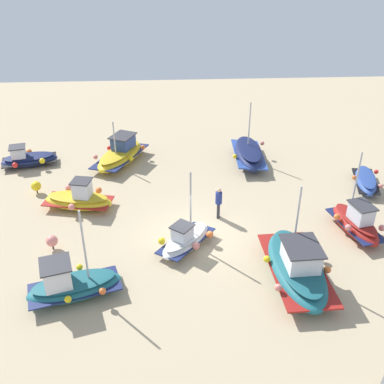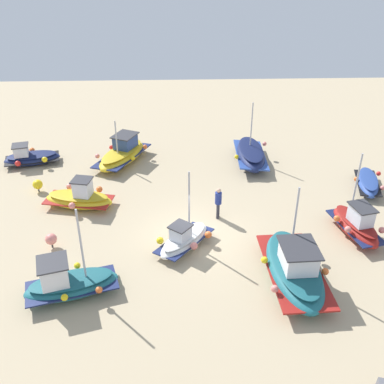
{
  "view_description": "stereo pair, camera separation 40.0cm",
  "coord_description": "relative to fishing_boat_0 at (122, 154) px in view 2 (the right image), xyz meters",
  "views": [
    {
      "loc": [
        1.2,
        16.76,
        11.98
      ],
      "look_at": [
        0.08,
        -2.48,
        0.9
      ],
      "focal_mm": 41.78,
      "sensor_mm": 36.0,
      "label": 1
    },
    {
      "loc": [
        0.8,
        16.78,
        11.98
      ],
      "look_at": [
        0.08,
        -2.48,
        0.9
      ],
      "focal_mm": 41.78,
      "sensor_mm": 36.0,
      "label": 2
    }
  ],
  "objects": [
    {
      "name": "ground_plane",
      "position": [
        -4.08,
        7.9,
        -0.55
      ],
      "size": [
        51.39,
        51.39,
        0.0
      ],
      "primitive_type": "plane",
      "color": "tan"
    },
    {
      "name": "fishing_boat_0",
      "position": [
        0.0,
        0.0,
        0.0
      ],
      "size": [
        3.47,
        4.66,
        2.88
      ],
      "rotation": [
        0.0,
        0.0,
        4.27
      ],
      "color": "gold",
      "rests_on": "ground_plane"
    },
    {
      "name": "fishing_boat_1",
      "position": [
        -7.73,
        0.41,
        -0.01
      ],
      "size": [
        2.15,
        4.3,
        3.7
      ],
      "rotation": [
        0.0,
        0.0,
        1.54
      ],
      "color": "navy",
      "rests_on": "ground_plane"
    },
    {
      "name": "fishing_boat_2",
      "position": [
        -7.84,
        11.09,
        0.07
      ],
      "size": [
        2.51,
        4.98,
        3.89
      ],
      "rotation": [
        0.0,
        0.0,
        1.61
      ],
      "color": "#1E6670",
      "rests_on": "ground_plane"
    },
    {
      "name": "fishing_boat_3",
      "position": [
        1.69,
        5.07,
        -0.08
      ],
      "size": [
        3.71,
        2.2,
        1.57
      ],
      "rotation": [
        0.0,
        0.0,
        2.94
      ],
      "color": "gold",
      "rests_on": "ground_plane"
    },
    {
      "name": "fishing_boat_4",
      "position": [
        0.91,
        11.53,
        -0.02
      ],
      "size": [
        3.84,
        2.45,
        3.73
      ],
      "rotation": [
        0.0,
        0.0,
        0.28
      ],
      "color": "#1E6670",
      "rests_on": "ground_plane"
    },
    {
      "name": "fishing_boat_5",
      "position": [
        -3.53,
        8.75,
        -0.12
      ],
      "size": [
        2.85,
        3.14,
        3.64
      ],
      "rotation": [
        0.0,
        0.0,
        0.9
      ],
      "color": "white",
      "rests_on": "ground_plane"
    },
    {
      "name": "fishing_boat_6",
      "position": [
        -11.38,
        8.11,
        0.03
      ],
      "size": [
        1.98,
        3.44,
        3.89
      ],
      "rotation": [
        0.0,
        0.0,
        1.8
      ],
      "color": "maroon",
      "rests_on": "ground_plane"
    },
    {
      "name": "fishing_boat_7",
      "position": [
        5.49,
        0.06,
        -0.13
      ],
      "size": [
        3.46,
        2.1,
        1.32
      ],
      "rotation": [
        0.0,
        0.0,
        0.23
      ],
      "color": "navy",
      "rests_on": "ground_plane"
    },
    {
      "name": "fishing_boat_8",
      "position": [
        -13.59,
        3.87,
        -0.17
      ],
      "size": [
        1.79,
        3.27,
        0.78
      ],
      "rotation": [
        0.0,
        0.0,
        1.33
      ],
      "color": "#2D4C9E",
      "rests_on": "ground_plane"
    },
    {
      "name": "person_walking",
      "position": [
        -5.23,
        6.42,
        0.39
      ],
      "size": [
        0.32,
        0.32,
        1.64
      ],
      "rotation": [
        0.0,
        0.0,
        6.06
      ],
      "color": "#2D2D38",
      "rests_on": "ground_plane"
    },
    {
      "name": "mooring_buoy_0",
      "position": [
        4.2,
        3.48,
        -0.12
      ],
      "size": [
        0.53,
        0.53,
        0.69
      ],
      "color": "#3F3F42",
      "rests_on": "ground_plane"
    },
    {
      "name": "mooring_buoy_1",
      "position": [
        2.3,
        8.53,
        -0.12
      ],
      "size": [
        0.51,
        0.51,
        0.69
      ],
      "color": "#3F3F42",
      "rests_on": "ground_plane"
    }
  ]
}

